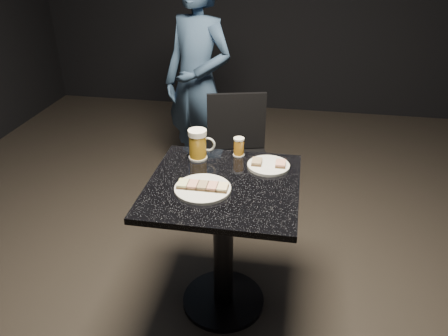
{
  "coord_description": "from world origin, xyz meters",
  "views": [
    {
      "loc": [
        0.3,
        -1.72,
        1.78
      ],
      "look_at": [
        0.0,
        0.02,
        0.82
      ],
      "focal_mm": 35.0,
      "sensor_mm": 36.0,
      "label": 1
    }
  ],
  "objects_px": {
    "plate_small": "(268,166)",
    "plate_large": "(203,189)",
    "beer_tumbler": "(239,147)",
    "beer_mug": "(198,144)",
    "patron": "(198,84)",
    "table": "(223,226)",
    "chair": "(238,152)"
  },
  "relations": [
    {
      "from": "plate_large",
      "to": "table",
      "type": "bearing_deg",
      "value": 43.24
    },
    {
      "from": "patron",
      "to": "beer_mug",
      "type": "xyz_separation_m",
      "value": [
        0.25,
        -1.06,
        0.03
      ]
    },
    {
      "from": "plate_small",
      "to": "beer_tumbler",
      "type": "relative_size",
      "value": 2.14
    },
    {
      "from": "beer_mug",
      "to": "beer_tumbler",
      "type": "distance_m",
      "value": 0.21
    },
    {
      "from": "plate_large",
      "to": "plate_small",
      "type": "distance_m",
      "value": 0.39
    },
    {
      "from": "beer_mug",
      "to": "beer_tumbler",
      "type": "height_order",
      "value": "beer_mug"
    },
    {
      "from": "patron",
      "to": "beer_tumbler",
      "type": "bearing_deg",
      "value": -39.16
    },
    {
      "from": "chair",
      "to": "plate_small",
      "type": "bearing_deg",
      "value": -69.14
    },
    {
      "from": "plate_large",
      "to": "beer_tumbler",
      "type": "height_order",
      "value": "beer_tumbler"
    },
    {
      "from": "beer_mug",
      "to": "beer_tumbler",
      "type": "relative_size",
      "value": 1.61
    },
    {
      "from": "plate_large",
      "to": "plate_small",
      "type": "height_order",
      "value": "same"
    },
    {
      "from": "plate_small",
      "to": "beer_tumbler",
      "type": "distance_m",
      "value": 0.2
    },
    {
      "from": "patron",
      "to": "beer_mug",
      "type": "bearing_deg",
      "value": -50.3
    },
    {
      "from": "table",
      "to": "beer_tumbler",
      "type": "distance_m",
      "value": 0.42
    },
    {
      "from": "beer_tumbler",
      "to": "chair",
      "type": "bearing_deg",
      "value": 98.32
    },
    {
      "from": "plate_small",
      "to": "beer_mug",
      "type": "height_order",
      "value": "beer_mug"
    },
    {
      "from": "plate_small",
      "to": "plate_large",
      "type": "bearing_deg",
      "value": -135.24
    },
    {
      "from": "plate_small",
      "to": "patron",
      "type": "xyz_separation_m",
      "value": [
        -0.61,
        1.09,
        0.04
      ]
    },
    {
      "from": "plate_large",
      "to": "beer_mug",
      "type": "xyz_separation_m",
      "value": [
        -0.09,
        0.3,
        0.07
      ]
    },
    {
      "from": "plate_small",
      "to": "table",
      "type": "relative_size",
      "value": 0.28
    },
    {
      "from": "plate_small",
      "to": "patron",
      "type": "distance_m",
      "value": 1.25
    },
    {
      "from": "plate_small",
      "to": "beer_tumbler",
      "type": "bearing_deg",
      "value": 148.19
    },
    {
      "from": "patron",
      "to": "beer_tumbler",
      "type": "xyz_separation_m",
      "value": [
        0.44,
        -0.99,
        0.0
      ]
    },
    {
      "from": "plate_large",
      "to": "beer_tumbler",
      "type": "bearing_deg",
      "value": 73.57
    },
    {
      "from": "table",
      "to": "plate_small",
      "type": "bearing_deg",
      "value": 45.38
    },
    {
      "from": "plate_large",
      "to": "patron",
      "type": "relative_size",
      "value": 0.16
    },
    {
      "from": "patron",
      "to": "chair",
      "type": "xyz_separation_m",
      "value": [
        0.37,
        -0.45,
        -0.3
      ]
    },
    {
      "from": "patron",
      "to": "beer_mug",
      "type": "relative_size",
      "value": 10.07
    },
    {
      "from": "plate_large",
      "to": "patron",
      "type": "bearing_deg",
      "value": 103.82
    },
    {
      "from": "patron",
      "to": "chair",
      "type": "relative_size",
      "value": 1.84
    },
    {
      "from": "beer_tumbler",
      "to": "chair",
      "type": "height_order",
      "value": "chair"
    },
    {
      "from": "table",
      "to": "patron",
      "type": "bearing_deg",
      "value": 107.93
    }
  ]
}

